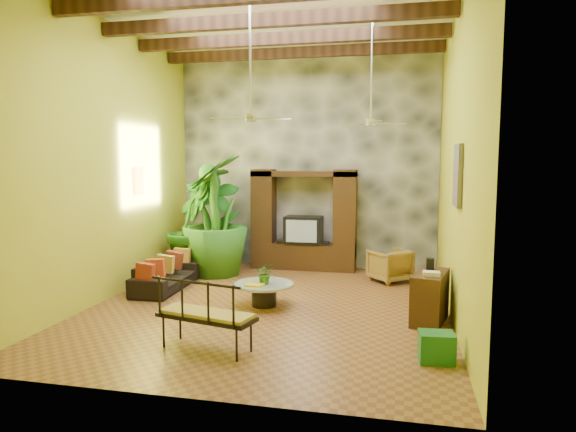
% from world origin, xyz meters
% --- Properties ---
extents(ground, '(7.00, 7.00, 0.00)m').
position_xyz_m(ground, '(0.00, 0.00, 0.00)').
color(ground, brown).
rests_on(ground, ground).
extents(ceiling, '(6.00, 7.00, 0.02)m').
position_xyz_m(ceiling, '(0.00, 0.00, 5.00)').
color(ceiling, silver).
rests_on(ceiling, back_wall).
extents(back_wall, '(6.00, 0.02, 5.00)m').
position_xyz_m(back_wall, '(0.00, 3.50, 2.50)').
color(back_wall, gold).
rests_on(back_wall, ground).
extents(left_wall, '(0.02, 7.00, 5.00)m').
position_xyz_m(left_wall, '(-3.00, 0.00, 2.50)').
color(left_wall, gold).
rests_on(left_wall, ground).
extents(right_wall, '(0.02, 7.00, 5.00)m').
position_xyz_m(right_wall, '(3.00, 0.00, 2.50)').
color(right_wall, gold).
rests_on(right_wall, ground).
extents(stone_accent_wall, '(5.98, 0.10, 4.98)m').
position_xyz_m(stone_accent_wall, '(0.00, 3.44, 2.50)').
color(stone_accent_wall, '#3C3F44').
rests_on(stone_accent_wall, ground).
extents(ceiling_beams, '(5.95, 5.36, 0.22)m').
position_xyz_m(ceiling_beams, '(0.00, 0.00, 4.78)').
color(ceiling_beams, '#351E11').
rests_on(ceiling_beams, ceiling).
extents(entertainment_center, '(2.40, 0.55, 2.30)m').
position_xyz_m(entertainment_center, '(0.00, 3.14, 0.97)').
color(entertainment_center, '#331E0E').
rests_on(entertainment_center, ground).
extents(ceiling_fan_front, '(1.28, 1.28, 1.86)m').
position_xyz_m(ceiling_fan_front, '(-0.20, -0.40, 3.40)').
color(ceiling_fan_front, silver).
rests_on(ceiling_fan_front, ceiling).
extents(ceiling_fan_back, '(1.28, 1.28, 1.86)m').
position_xyz_m(ceiling_fan_back, '(1.60, 1.20, 3.40)').
color(ceiling_fan_back, silver).
rests_on(ceiling_fan_back, ceiling).
extents(wall_art_mask, '(0.06, 0.32, 0.55)m').
position_xyz_m(wall_art_mask, '(-2.96, 1.00, 2.10)').
color(wall_art_mask, orange).
rests_on(wall_art_mask, left_wall).
extents(wall_art_painting, '(0.06, 0.70, 0.90)m').
position_xyz_m(wall_art_painting, '(2.96, -0.60, 2.30)').
color(wall_art_painting, teal).
rests_on(wall_art_painting, right_wall).
extents(sofa, '(0.78, 1.87, 0.54)m').
position_xyz_m(sofa, '(-2.30, 0.74, 0.27)').
color(sofa, black).
rests_on(sofa, ground).
extents(wicker_armchair, '(1.02, 1.03, 0.67)m').
position_xyz_m(wicker_armchair, '(1.98, 2.33, 0.34)').
color(wicker_armchair, olive).
rests_on(wicker_armchair, ground).
extents(tall_plant_a, '(1.43, 1.25, 2.27)m').
position_xyz_m(tall_plant_a, '(-1.95, 2.52, 1.13)').
color(tall_plant_a, '#195E18').
rests_on(tall_plant_a, ground).
extents(tall_plant_b, '(1.15, 1.32, 2.10)m').
position_xyz_m(tall_plant_b, '(-2.38, 2.10, 1.05)').
color(tall_plant_b, '#1E5516').
rests_on(tall_plant_b, ground).
extents(tall_plant_c, '(1.67, 1.67, 2.63)m').
position_xyz_m(tall_plant_c, '(-1.79, 2.13, 1.32)').
color(tall_plant_c, '#2B6A1C').
rests_on(tall_plant_c, ground).
extents(coffee_table, '(1.02, 1.02, 0.40)m').
position_xyz_m(coffee_table, '(-0.11, 0.03, 0.26)').
color(coffee_table, black).
rests_on(coffee_table, ground).
extents(centerpiece_plant, '(0.39, 0.37, 0.36)m').
position_xyz_m(centerpiece_plant, '(-0.09, 0.01, 0.58)').
color(centerpiece_plant, '#235616').
rests_on(centerpiece_plant, coffee_table).
extents(yellow_tray, '(0.32, 0.24, 0.03)m').
position_xyz_m(yellow_tray, '(-0.22, -0.19, 0.42)').
color(yellow_tray, gold).
rests_on(yellow_tray, coffee_table).
extents(iron_bench, '(1.42, 0.80, 0.57)m').
position_xyz_m(iron_bench, '(-0.32, -2.20, 0.55)').
color(iron_bench, black).
rests_on(iron_bench, ground).
extents(side_console, '(0.65, 1.05, 0.78)m').
position_xyz_m(side_console, '(2.65, -0.25, 0.39)').
color(side_console, '#3C1B13').
rests_on(side_console, ground).
extents(green_bin, '(0.46, 0.36, 0.38)m').
position_xyz_m(green_bin, '(2.65, -1.90, 0.19)').
color(green_bin, '#1C6A33').
rests_on(green_bin, ground).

